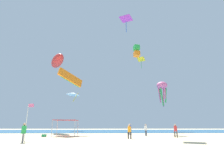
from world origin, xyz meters
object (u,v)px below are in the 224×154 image
at_px(person_far_shore, 146,129).
at_px(person_leftmost, 129,130).
at_px(person_near_tent, 130,128).
at_px(kite_octopus_pink, 162,87).
at_px(person_rightmost, 176,129).
at_px(kite_parafoil_orange, 70,78).
at_px(kite_delta_white, 73,94).
at_px(kite_inflatable_red, 57,61).
at_px(cooler_box, 44,135).
at_px(canopy_tent, 66,121).
at_px(banner_flag, 27,118).
at_px(kite_diamond_purple, 126,19).
at_px(kite_box_green, 137,51).
at_px(person_central, 24,131).
at_px(kite_diamond_yellow, 141,60).

bearing_deg(person_far_shore, person_leftmost, 178.79).
bearing_deg(person_near_tent, kite_octopus_pink, 86.26).
bearing_deg(person_rightmost, person_far_shore, 174.99).
relative_size(kite_parafoil_orange, kite_delta_white, 0.73).
distance_m(person_leftmost, kite_delta_white, 30.43).
xyz_separation_m(person_far_shore, kite_inflatable_red, (-17.39, 12.54, 15.02)).
distance_m(person_near_tent, cooler_box, 13.06).
distance_m(canopy_tent, banner_flag, 8.24).
relative_size(kite_delta_white, kite_inflatable_red, 0.60).
xyz_separation_m(cooler_box, kite_diamond_purple, (11.48, 0.76, 18.40)).
xyz_separation_m(kite_parafoil_orange, kite_box_green, (12.54, 4.86, 7.27)).
xyz_separation_m(kite_diamond_purple, kite_box_green, (3.12, 8.62, -1.91)).
height_order(person_near_tent, kite_parafoil_orange, kite_parafoil_orange).
relative_size(person_near_tent, kite_octopus_pink, 0.27).
bearing_deg(person_leftmost, canopy_tent, 151.31).
bearing_deg(person_central, kite_diamond_purple, 107.25).
relative_size(banner_flag, kite_box_green, 1.43).
relative_size(cooler_box, kite_delta_white, 0.11).
bearing_deg(kite_parafoil_orange, person_leftmost, -83.67).
xyz_separation_m(kite_parafoil_orange, kite_octopus_pink, (20.73, 15.28, 1.81)).
bearing_deg(banner_flag, person_central, -72.09).
distance_m(person_near_tent, person_far_shore, 3.56).
bearing_deg(person_far_shore, kite_diamond_yellow, 17.41).
height_order(canopy_tent, person_near_tent, canopy_tent).
bearing_deg(kite_parafoil_orange, cooler_box, -155.40).
height_order(cooler_box, kite_inflatable_red, kite_inflatable_red).
bearing_deg(kite_octopus_pink, person_far_shore, -55.58).
bearing_deg(person_central, kite_octopus_pink, 119.03).
bearing_deg(kite_parafoil_orange, kite_octopus_pink, -4.37).
height_order(cooler_box, kite_parafoil_orange, kite_parafoil_orange).
distance_m(kite_octopus_pink, kite_diamond_yellow, 9.38).
distance_m(person_leftmost, person_far_shore, 6.27).
height_order(person_near_tent, kite_octopus_pink, kite_octopus_pink).
bearing_deg(kite_delta_white, kite_box_green, -167.10).
relative_size(person_rightmost, kite_box_green, 0.64).
relative_size(banner_flag, kite_octopus_pink, 0.57).
distance_m(person_central, kite_diamond_purple, 22.39).
relative_size(person_far_shore, kite_octopus_pink, 0.26).
bearing_deg(kite_octopus_pink, person_rightmost, -44.50).
bearing_deg(canopy_tent, kite_diamond_purple, -5.15).
bearing_deg(person_central, kite_box_green, 119.08).
relative_size(person_near_tent, person_far_shore, 1.05).
xyz_separation_m(kite_inflatable_red, kite_diamond_yellow, (21.10, 6.70, 3.07)).
height_order(kite_diamond_purple, kite_diamond_yellow, kite_diamond_yellow).
height_order(person_leftmost, kite_inflatable_red, kite_inflatable_red).
distance_m(person_far_shore, kite_octopus_pink, 22.57).
relative_size(banner_flag, kite_delta_white, 0.73).
bearing_deg(kite_delta_white, kite_parafoil_orange, 152.90).
distance_m(person_rightmost, kite_inflatable_red, 30.00).
relative_size(person_leftmost, cooler_box, 2.84).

